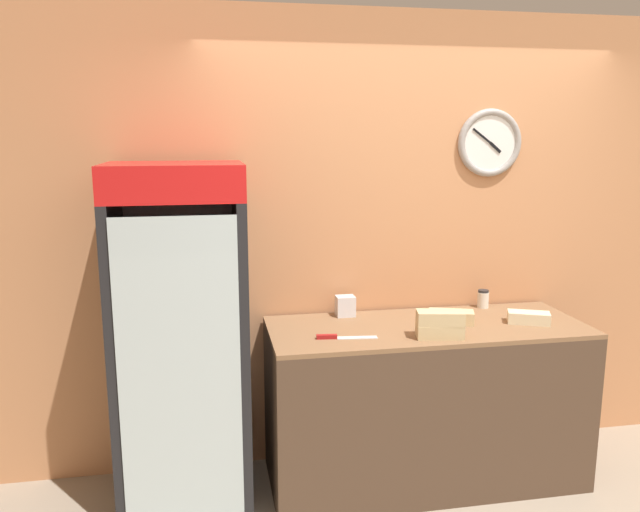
# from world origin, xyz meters

# --- Properties ---
(wall_back) EXTENTS (5.20, 0.10, 2.70)m
(wall_back) POSITION_xyz_m (0.00, 1.29, 1.36)
(wall_back) COLOR tan
(wall_back) RESTS_ON ground_plane
(prep_counter) EXTENTS (1.79, 0.69, 0.94)m
(prep_counter) POSITION_xyz_m (0.00, 0.89, 0.47)
(prep_counter) COLOR #4C3828
(prep_counter) RESTS_ON ground_plane
(beverage_cooler) EXTENTS (0.69, 0.63, 1.85)m
(beverage_cooler) POSITION_xyz_m (-1.36, 0.97, 1.01)
(beverage_cooler) COLOR black
(beverage_cooler) RESTS_ON ground_plane
(sandwich_stack_bottom) EXTENTS (0.26, 0.15, 0.07)m
(sandwich_stack_bottom) POSITION_xyz_m (-0.01, 0.67, 0.97)
(sandwich_stack_bottom) COLOR tan
(sandwich_stack_bottom) RESTS_ON prep_counter
(sandwich_stack_middle) EXTENTS (0.26, 0.16, 0.07)m
(sandwich_stack_middle) POSITION_xyz_m (-0.01, 0.67, 1.04)
(sandwich_stack_middle) COLOR tan
(sandwich_stack_middle) RESTS_ON sandwich_stack_bottom
(sandwich_flat_left) EXTENTS (0.25, 0.19, 0.07)m
(sandwich_flat_left) POSITION_xyz_m (0.58, 0.82, 0.97)
(sandwich_flat_left) COLOR beige
(sandwich_flat_left) RESTS_ON prep_counter
(sandwich_flat_right) EXTENTS (0.27, 0.19, 0.07)m
(sandwich_flat_right) POSITION_xyz_m (0.15, 0.91, 0.97)
(sandwich_flat_right) COLOR tan
(sandwich_flat_right) RESTS_ON prep_counter
(chefs_knife) EXTENTS (0.33, 0.07, 0.02)m
(chefs_knife) POSITION_xyz_m (-0.55, 0.76, 0.94)
(chefs_knife) COLOR silver
(chefs_knife) RESTS_ON prep_counter
(condiment_jar) EXTENTS (0.07, 0.07, 0.11)m
(condiment_jar) POSITION_xyz_m (0.47, 1.18, 0.99)
(condiment_jar) COLOR silver
(condiment_jar) RESTS_ON prep_counter
(napkin_dispenser) EXTENTS (0.11, 0.09, 0.12)m
(napkin_dispenser) POSITION_xyz_m (-0.42, 1.16, 1.00)
(napkin_dispenser) COLOR silver
(napkin_dispenser) RESTS_ON prep_counter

